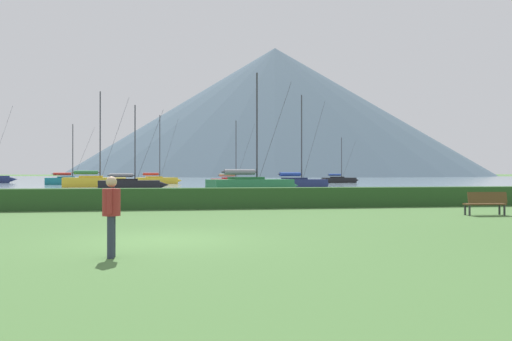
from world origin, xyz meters
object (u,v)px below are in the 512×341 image
Objects in this scene: sailboat_slip_2 at (298,183)px; sailboat_slip_9 at (96,181)px; person_seated_viewer at (111,210)px; sailboat_slip_0 at (131,184)px; sailboat_slip_8 at (339,180)px; sailboat_slip_5 at (233,181)px; sailboat_slip_1 at (157,180)px; sailboat_slip_6 at (252,185)px; park_bench_under_tree at (486,202)px; sailboat_slip_7 at (69,180)px.

sailboat_slip_9 is at bearing 136.95° from sailboat_slip_2.
sailboat_slip_0 is at bearing 96.27° from person_seated_viewer.
person_seated_viewer is (-28.96, -71.23, 0.43)m from sailboat_slip_8.
sailboat_slip_2 reaches higher than sailboat_slip_5.
sailboat_slip_9 is 52.49m from person_seated_viewer.
sailboat_slip_6 is (9.57, -36.20, 0.08)m from sailboat_slip_1.
sailboat_slip_1 is 1.06× the size of sailboat_slip_2.
sailboat_slip_6 reaches higher than sailboat_slip_8.
sailboat_slip_5 is at bearing 89.08° from sailboat_slip_2.
person_seated_viewer is at bearing -87.39° from sailboat_slip_9.
sailboat_slip_6 reaches higher than sailboat_slip_2.
sailboat_slip_0 is 37.51m from park_bench_under_tree.
sailboat_slip_6 is at bearing 77.91° from person_seated_viewer.
sailboat_slip_7 is 1.13× the size of sailboat_slip_8.
park_bench_under_tree is (-15.33, -63.42, -0.01)m from sailboat_slip_8.
sailboat_slip_8 is 76.89m from person_seated_viewer.
sailboat_slip_5 reaches higher than person_seated_viewer.
sailboat_slip_8 is (21.35, 39.64, -0.16)m from sailboat_slip_6.
sailboat_slip_1 is 1.19× the size of sailboat_slip_5.
sailboat_slip_0 is 14.67m from sailboat_slip_6.
sailboat_slip_9 is (-5.15, 10.57, 0.13)m from sailboat_slip_0.
sailboat_slip_0 is 0.96× the size of sailboat_slip_5.
park_bench_under_tree is at bearing -92.12° from sailboat_slip_1.
sailboat_slip_9 reaches higher than park_bench_under_tree.
park_bench_under_tree is 1.01× the size of person_seated_viewer.
sailboat_slip_9 is (-6.67, -16.01, 0.09)m from sailboat_slip_1.
sailboat_slip_9 is (-17.57, -6.21, 0.15)m from sailboat_slip_5.
sailboat_slip_9 is at bearing 119.28° from park_bench_under_tree.
sailboat_slip_6 is 32.49m from person_seated_viewer.
sailboat_slip_2 is (17.58, -0.09, 0.05)m from sailboat_slip_0.
person_seated_viewer is (-8.94, -57.98, 0.41)m from sailboat_slip_5.
sailboat_slip_6 is 6.23× the size of park_bench_under_tree.
sailboat_slip_9 is at bearing -77.06° from sailboat_slip_7.
sailboat_slip_9 is (-16.24, 20.19, 0.01)m from sailboat_slip_6.
sailboat_slip_1 is 12.82m from sailboat_slip_7.
sailboat_slip_5 is at bearing 82.68° from person_seated_viewer.
park_bench_under_tree is (-0.48, -33.30, -0.10)m from sailboat_slip_2.
sailboat_slip_8 is (43.41, 6.28, -0.07)m from sailboat_slip_7.
sailboat_slip_5 is (10.90, -9.81, -0.06)m from sailboat_slip_1.
sailboat_slip_6 is 1.33× the size of sailboat_slip_8.
sailboat_slip_5 reaches higher than sailboat_slip_0.
sailboat_slip_9 is (-22.73, 10.66, 0.08)m from sailboat_slip_2.
sailboat_slip_1 is 17.35m from sailboat_slip_9.
sailboat_slip_7 reaches higher than person_seated_viewer.
sailboat_slip_9 is at bearing 100.91° from person_seated_viewer.
sailboat_slip_1 reaches higher than sailboat_slip_2.
sailboat_slip_2 is at bearing -75.63° from sailboat_slip_1.
sailboat_slip_2 is 6.07× the size of park_bench_under_tree.
sailboat_slip_1 is 1.21× the size of sailboat_slip_7.
sailboat_slip_1 is at bearing 103.13° from sailboat_slip_2.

